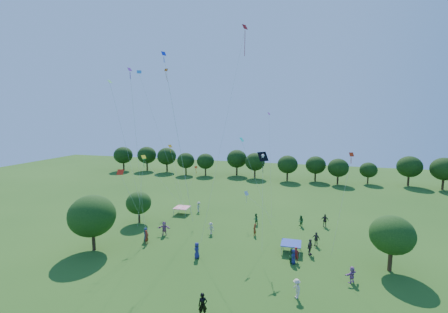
{
  "coord_description": "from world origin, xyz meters",
  "views": [
    {
      "loc": [
        8.79,
        -17.0,
        15.45
      ],
      "look_at": [
        0.0,
        14.0,
        11.0
      ],
      "focal_mm": 24.0,
      "sensor_mm": 36.0,
      "label": 1
    }
  ],
  "objects_px": {
    "pirate_kite": "(263,158)",
    "red_high_kite": "(237,68)",
    "tent_blue": "(291,243)",
    "tent_red_stripe": "(182,208)",
    "man_in_black": "(203,305)",
    "near_tree_north": "(139,203)",
    "near_tree_east": "(392,235)",
    "near_tree_west": "(92,216)"
  },
  "relations": [
    {
      "from": "tent_red_stripe",
      "to": "tent_blue",
      "type": "height_order",
      "value": "same"
    },
    {
      "from": "near_tree_north",
      "to": "near_tree_east",
      "type": "distance_m",
      "value": 31.88
    },
    {
      "from": "tent_red_stripe",
      "to": "pirate_kite",
      "type": "distance_m",
      "value": 18.97
    },
    {
      "from": "tent_blue",
      "to": "near_tree_north",
      "type": "bearing_deg",
      "value": 170.58
    },
    {
      "from": "tent_blue",
      "to": "man_in_black",
      "type": "xyz_separation_m",
      "value": [
        -5.9,
        -13.15,
        -0.07
      ]
    },
    {
      "from": "red_high_kite",
      "to": "tent_blue",
      "type": "bearing_deg",
      "value": -24.56
    },
    {
      "from": "near_tree_east",
      "to": "pirate_kite",
      "type": "relative_size",
      "value": 0.57
    },
    {
      "from": "near_tree_west",
      "to": "man_in_black",
      "type": "xyz_separation_m",
      "value": [
        16.05,
        -7.49,
        -3.13
      ]
    },
    {
      "from": "near_tree_west",
      "to": "near_tree_north",
      "type": "xyz_separation_m",
      "value": [
        0.24,
        9.27,
        -1.13
      ]
    },
    {
      "from": "man_in_black",
      "to": "red_high_kite",
      "type": "bearing_deg",
      "value": 69.06
    },
    {
      "from": "near_tree_west",
      "to": "red_high_kite",
      "type": "height_order",
      "value": "red_high_kite"
    },
    {
      "from": "pirate_kite",
      "to": "red_high_kite",
      "type": "bearing_deg",
      "value": 141.61
    },
    {
      "from": "tent_red_stripe",
      "to": "near_tree_east",
      "type": "bearing_deg",
      "value": -21.06
    },
    {
      "from": "near_tree_west",
      "to": "near_tree_east",
      "type": "height_order",
      "value": "near_tree_west"
    },
    {
      "from": "man_in_black",
      "to": "near_tree_east",
      "type": "bearing_deg",
      "value": 11.17
    },
    {
      "from": "near_tree_north",
      "to": "pirate_kite",
      "type": "relative_size",
      "value": 0.46
    },
    {
      "from": "near_tree_north",
      "to": "near_tree_east",
      "type": "height_order",
      "value": "near_tree_east"
    },
    {
      "from": "near_tree_north",
      "to": "pirate_kite",
      "type": "distance_m",
      "value": 20.11
    },
    {
      "from": "tent_red_stripe",
      "to": "man_in_black",
      "type": "distance_m",
      "value": 24.84
    },
    {
      "from": "near_tree_north",
      "to": "man_in_black",
      "type": "height_order",
      "value": "near_tree_north"
    },
    {
      "from": "near_tree_west",
      "to": "pirate_kite",
      "type": "relative_size",
      "value": 0.65
    },
    {
      "from": "near_tree_west",
      "to": "near_tree_north",
      "type": "height_order",
      "value": "near_tree_west"
    },
    {
      "from": "pirate_kite",
      "to": "red_high_kite",
      "type": "relative_size",
      "value": 0.4
    },
    {
      "from": "near_tree_east",
      "to": "tent_blue",
      "type": "height_order",
      "value": "near_tree_east"
    },
    {
      "from": "pirate_kite",
      "to": "near_tree_east",
      "type": "bearing_deg",
      "value": -7.97
    },
    {
      "from": "tent_red_stripe",
      "to": "man_in_black",
      "type": "xyz_separation_m",
      "value": [
        11.44,
        -22.05,
        -0.07
      ]
    },
    {
      "from": "tent_red_stripe",
      "to": "red_high_kite",
      "type": "bearing_deg",
      "value": -28.93
    },
    {
      "from": "near_tree_west",
      "to": "near_tree_east",
      "type": "bearing_deg",
      "value": 7.43
    },
    {
      "from": "near_tree_west",
      "to": "near_tree_east",
      "type": "distance_m",
      "value": 31.97
    },
    {
      "from": "man_in_black",
      "to": "pirate_kite",
      "type": "xyz_separation_m",
      "value": [
        2.46,
        13.47,
        9.71
      ]
    },
    {
      "from": "near_tree_west",
      "to": "man_in_black",
      "type": "height_order",
      "value": "near_tree_west"
    },
    {
      "from": "tent_red_stripe",
      "to": "man_in_black",
      "type": "bearing_deg",
      "value": -62.58
    },
    {
      "from": "near_tree_west",
      "to": "pirate_kite",
      "type": "bearing_deg",
      "value": 17.9
    },
    {
      "from": "red_high_kite",
      "to": "near_tree_west",
      "type": "bearing_deg",
      "value": -148.77
    },
    {
      "from": "near_tree_north",
      "to": "red_high_kite",
      "type": "bearing_deg",
      "value": -1.24
    },
    {
      "from": "man_in_black",
      "to": "pirate_kite",
      "type": "bearing_deg",
      "value": 54.21
    },
    {
      "from": "pirate_kite",
      "to": "man_in_black",
      "type": "bearing_deg",
      "value": -100.36
    },
    {
      "from": "near_tree_east",
      "to": "tent_red_stripe",
      "type": "distance_m",
      "value": 29.15
    },
    {
      "from": "near_tree_east",
      "to": "tent_blue",
      "type": "distance_m",
      "value": 10.23
    },
    {
      "from": "near_tree_west",
      "to": "red_high_kite",
      "type": "bearing_deg",
      "value": 31.23
    },
    {
      "from": "near_tree_east",
      "to": "red_high_kite",
      "type": "xyz_separation_m",
      "value": [
        -16.93,
        4.82,
        17.43
      ]
    },
    {
      "from": "tent_blue",
      "to": "pirate_kite",
      "type": "relative_size",
      "value": 0.22
    }
  ]
}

